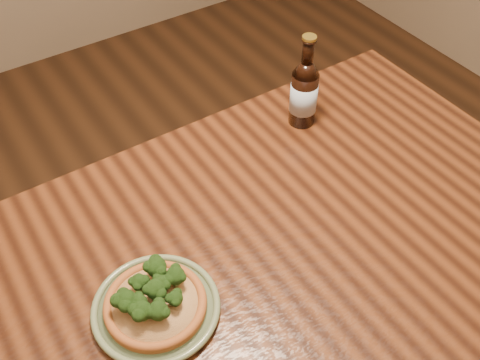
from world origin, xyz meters
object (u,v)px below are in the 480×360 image
plate (156,308)px  pizza (154,301)px  table (233,294)px  beer_bottle (304,92)px

plate → pizza: bearing=85.7°
table → beer_bottle: 0.54m
table → beer_bottle: size_ratio=6.28×
plate → beer_bottle: (0.58, 0.30, 0.08)m
table → pizza: size_ratio=8.08×
plate → beer_bottle: beer_bottle is taller
plate → pizza: (0.00, 0.00, 0.02)m
table → pizza: pizza is taller
beer_bottle → plate: bearing=-155.2°
plate → beer_bottle: bearing=27.2°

